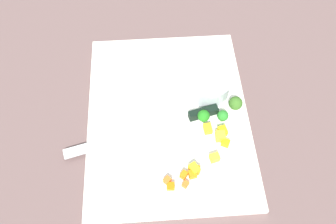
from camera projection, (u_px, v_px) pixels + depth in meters
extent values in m
plane|color=brown|center=(168.00, 117.00, 0.78)|extent=(4.00, 4.00, 0.00)
cube|color=white|center=(168.00, 116.00, 0.78)|extent=(0.45, 0.35, 0.01)
cylinder|color=#B6C0C2|center=(209.00, 85.00, 0.79)|extent=(0.10, 0.10, 0.05)
cube|color=silver|center=(107.00, 142.00, 0.74)|extent=(0.07, 0.18, 0.00)
cube|color=black|center=(203.00, 113.00, 0.77)|extent=(0.03, 0.07, 0.02)
cube|color=orange|center=(185.00, 184.00, 0.68)|extent=(0.02, 0.02, 0.01)
cube|color=orange|center=(192.00, 174.00, 0.69)|extent=(0.02, 0.02, 0.01)
cube|color=orange|center=(184.00, 175.00, 0.69)|extent=(0.02, 0.02, 0.01)
cube|color=orange|center=(196.00, 170.00, 0.70)|extent=(0.02, 0.02, 0.01)
cube|color=orange|center=(171.00, 186.00, 0.68)|extent=(0.01, 0.02, 0.01)
cube|color=orange|center=(167.00, 180.00, 0.69)|extent=(0.02, 0.02, 0.01)
cube|color=yellow|center=(222.00, 131.00, 0.74)|extent=(0.02, 0.02, 0.02)
cube|color=yellow|center=(194.00, 169.00, 0.70)|extent=(0.03, 0.02, 0.02)
cube|color=yellow|center=(226.00, 143.00, 0.73)|extent=(0.02, 0.02, 0.01)
cube|color=yellow|center=(220.00, 136.00, 0.73)|extent=(0.02, 0.02, 0.02)
cube|color=yellow|center=(215.00, 158.00, 0.71)|extent=(0.02, 0.02, 0.02)
cube|color=yellow|center=(208.00, 129.00, 0.75)|extent=(0.02, 0.02, 0.01)
cylinder|color=#8AC367|center=(222.00, 119.00, 0.76)|extent=(0.01, 0.01, 0.01)
sphere|color=#287A27|center=(223.00, 116.00, 0.75)|extent=(0.02, 0.02, 0.02)
cylinder|color=#95B36C|center=(235.00, 107.00, 0.78)|extent=(0.01, 0.01, 0.01)
sphere|color=#376621|center=(236.00, 103.00, 0.77)|extent=(0.03, 0.03, 0.03)
cylinder|color=#94BB68|center=(203.00, 119.00, 0.76)|extent=(0.01, 0.01, 0.01)
sphere|color=#21781C|center=(204.00, 116.00, 0.75)|extent=(0.03, 0.03, 0.03)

